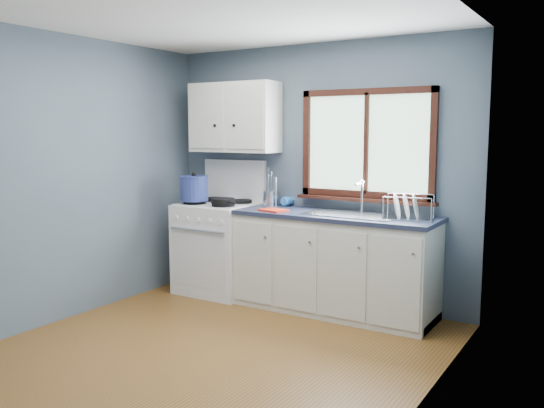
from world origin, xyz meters
The scene contains 18 objects.
floor centered at (0.00, 0.00, -0.01)m, with size 3.20×3.60×0.02m, color brown.
ceiling centered at (0.00, 0.00, 2.51)m, with size 3.20×3.60×0.02m, color white.
wall_back centered at (0.00, 1.81, 1.25)m, with size 3.20×0.02×2.50m, color #525F6C.
wall_left centered at (-1.61, 0.00, 1.25)m, with size 0.02×3.60×2.50m, color #525F6C.
wall_right centered at (1.61, 0.00, 1.25)m, with size 0.02×3.60×2.50m, color #525F6C.
gas_range centered at (-0.95, 1.47, 0.49)m, with size 0.76×0.69×1.36m.
base_cabinets centered at (0.36, 1.49, 0.41)m, with size 1.85×0.60×0.88m.
countertop centered at (0.36, 1.49, 0.90)m, with size 1.89×0.64×0.04m, color #1C2135.
sink centered at (0.54, 1.49, 0.86)m, with size 0.84×0.46×0.44m.
window centered at (0.54, 1.77, 1.48)m, with size 1.36×0.10×1.03m.
upper_cabinets centered at (-0.85, 1.63, 1.80)m, with size 0.95×0.35×0.70m.
skillet centered at (-0.76, 1.30, 0.98)m, with size 0.38×0.31×0.05m.
stockpot centered at (-1.13, 1.31, 1.09)m, with size 0.37×0.37×0.29m.
utensil_crock centered at (-0.42, 1.62, 1.00)m, with size 0.14×0.14×0.38m.
thermos centered at (-0.39, 1.66, 1.06)m, with size 0.07×0.07×0.29m, color silver.
soap_bottle centered at (-0.29, 1.66, 1.04)m, with size 0.10×0.10×0.25m, color #2E74C7.
dish_towel centered at (-0.19, 1.33, 0.93)m, with size 0.25×0.18×0.02m, color red.
dish_rack centered at (1.02, 1.53, 0.98)m, with size 0.47×0.40×0.22m.
Camera 1 is at (2.58, -3.21, 1.66)m, focal length 38.00 mm.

